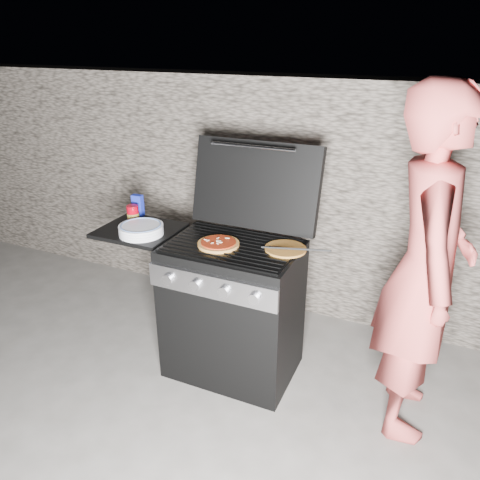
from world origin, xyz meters
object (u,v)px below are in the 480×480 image
at_px(person, 425,270).
at_px(gas_grill, 198,301).
at_px(pizza_topped, 218,243).
at_px(sauce_jar, 133,214).

bearing_deg(person, gas_grill, 83.61).
height_order(gas_grill, pizza_topped, pizza_topped).
relative_size(gas_grill, pizza_topped, 5.38).
xyz_separation_m(pizza_topped, sauce_jar, (-0.70, 0.12, 0.04)).
bearing_deg(pizza_topped, person, 3.82).
xyz_separation_m(sauce_jar, person, (1.85, -0.04, -0.01)).
height_order(pizza_topped, person, person).
relative_size(pizza_topped, person, 0.13).
distance_m(gas_grill, person, 1.42).
bearing_deg(sauce_jar, gas_grill, -8.24).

